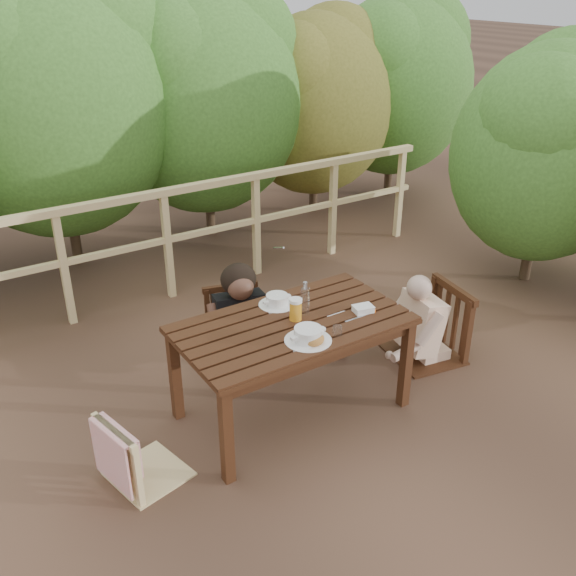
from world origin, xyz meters
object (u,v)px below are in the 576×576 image
chair_far (236,298)px  butter_tub (363,310)px  soup_far (277,301)px  woman (234,279)px  soup_near (308,335)px  bottle (305,299)px  bread_roll (314,340)px  beer_glass (296,310)px  chair_left (142,418)px  tumbler (337,331)px  chair_right (429,295)px  diner_right (433,288)px  table (292,368)px

chair_far → butter_tub: 1.13m
chair_far → soup_far: 0.69m
woman → soup_near: bearing=99.1°
soup_near → bottle: (0.17, 0.29, 0.07)m
bread_roll → beer_glass: (0.07, 0.30, 0.04)m
chair_far → bread_roll: (-0.10, -1.17, 0.27)m
chair_left → tumbler: bearing=-113.3°
chair_right → soup_near: size_ratio=3.63×
diner_right → tumbler: size_ratio=16.30×
soup_near → tumbler: 0.19m
tumbler → table: bearing=117.3°
table → bottle: bearing=20.9°
soup_near → tumbler: (0.19, -0.04, -0.01)m
beer_glass → diner_right: bearing=0.4°
chair_right → butter_tub: chair_right is taller
woman → beer_glass: bearing=102.4°
woman → bread_roll: (-0.10, -1.19, 0.12)m
chair_far → chair_right: bearing=-22.1°
diner_right → soup_near: 1.33m
bread_roll → butter_tub: bearing=16.9°
soup_far → chair_far: bearing=87.4°
chair_right → bread_roll: (-1.25, -0.31, 0.19)m
diner_right → beer_glass: 1.23m
bread_roll → bottle: bearing=64.3°
woman → diner_right: (1.18, -0.88, -0.02)m
bottle → tumbler: (0.02, -0.33, -0.08)m
chair_left → beer_glass: 1.13m
soup_near → soup_far: size_ratio=1.16×
chair_right → tumbler: chair_right is taller
woman → chair_far: bearing=104.8°
woman → soup_far: (-0.03, -0.66, 0.12)m
beer_glass → soup_far: bearing=87.7°
soup_far → chair_left: bearing=-164.2°
woman → tumbler: bearing=108.3°
chair_right → soup_near: bearing=-69.0°
woman → butter_tub: (0.38, -1.05, 0.11)m
chair_left → bottle: bottle is taller
table → soup_far: soup_far is taller
woman → bread_roll: size_ratio=9.07×
diner_right → bread_roll: (-1.28, -0.31, 0.14)m
butter_tub → diner_right: bearing=22.8°
beer_glass → bottle: size_ratio=0.67×
chair_right → soup_near: chair_right is taller
bottle → tumbler: bearing=-87.3°
woman → beer_glass: (-0.04, -0.89, 0.16)m
table → bread_roll: 0.47m
woman → tumbler: (0.07, -1.19, 0.11)m
chair_far → soup_far: size_ratio=3.59×
chair_left → woman: bearing=-61.9°
diner_right → soup_near: bearing=110.8°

